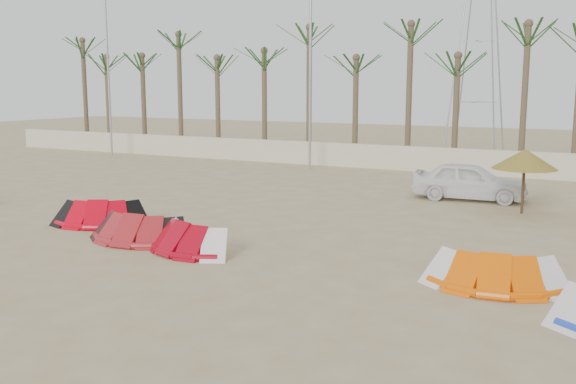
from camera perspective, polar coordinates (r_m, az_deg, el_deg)
The scene contains 12 objects.
ground at distance 14.71m, azimuth -11.01°, elevation -8.44°, with size 120.00×120.00×0.00m, color tan.
boundary_wall at distance 34.26m, azimuth 12.51°, elevation 2.83°, with size 60.00×0.30×1.30m, color beige.
palm_line at distance 35.39m, azimuth 14.57°, elevation 12.36°, with size 52.00×4.00×7.70m.
lamp_a at distance 42.24m, azimuth -15.68°, elevation 10.88°, with size 1.25×0.14×11.00m.
lamp_b at distance 34.26m, azimuth 2.05°, elevation 11.63°, with size 1.25×0.14×11.00m.
pylon at distance 39.91m, azimuth 16.13°, elevation 2.66°, with size 3.00×3.00×14.00m, color #A5A8AD, non-canonical shape.
kite_red_left at distance 21.74m, azimuth -15.85°, elevation -1.66°, with size 3.48×2.61×0.90m.
kite_red_mid at distance 19.19m, azimuth -12.66°, elevation -2.98°, with size 3.25×1.76×0.90m.
kite_red_right at distance 17.87m, azimuth -8.44°, elevation -3.78°, with size 3.30×2.24×0.90m.
kite_orange at distance 15.27m, azimuth 18.12°, elevation -6.44°, with size 3.23×1.86×0.90m.
parasol_left at distance 23.86m, azimuth 20.30°, elevation 2.76°, with size 2.25×2.25×2.29m.
car at distance 26.23m, azimuth 15.82°, elevation 0.94°, with size 1.77×4.39×1.50m, color white.
Camera 1 is at (8.82, -10.88, 4.48)m, focal length 40.00 mm.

